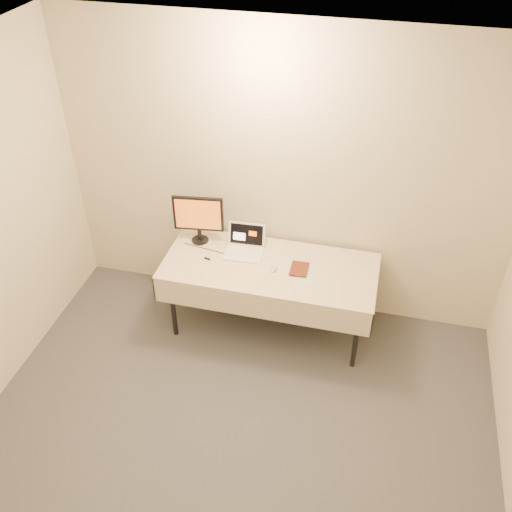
% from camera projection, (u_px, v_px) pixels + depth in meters
% --- Properties ---
extents(back_wall, '(4.00, 0.10, 2.70)m').
position_uv_depth(back_wall, '(282.00, 178.00, 4.93)').
color(back_wall, beige).
rests_on(back_wall, ground).
extents(table, '(1.86, 0.81, 0.74)m').
position_uv_depth(table, '(270.00, 271.00, 4.98)').
color(table, black).
rests_on(table, ground).
extents(laptop, '(0.35, 0.31, 0.23)m').
position_uv_depth(laptop, '(245.00, 246.00, 5.08)').
color(laptop, white).
rests_on(laptop, table).
extents(monitor, '(0.45, 0.18, 0.47)m').
position_uv_depth(monitor, '(198.00, 216.00, 5.07)').
color(monitor, black).
rests_on(monitor, table).
extents(book, '(0.15, 0.02, 0.20)m').
position_uv_depth(book, '(291.00, 259.00, 4.85)').
color(book, maroon).
rests_on(book, table).
extents(alarm_clock, '(0.13, 0.07, 0.05)m').
position_uv_depth(alarm_clock, '(242.00, 241.00, 5.20)').
color(alarm_clock, black).
rests_on(alarm_clock, table).
extents(clicker, '(0.06, 0.10, 0.02)m').
position_uv_depth(clicker, '(274.00, 269.00, 4.89)').
color(clicker, silver).
rests_on(clicker, table).
extents(paper_form, '(0.12, 0.26, 0.00)m').
position_uv_depth(paper_form, '(307.00, 275.00, 4.84)').
color(paper_form, beige).
rests_on(paper_form, table).
extents(usb_dongle, '(0.06, 0.03, 0.01)m').
position_uv_depth(usb_dongle, '(207.00, 259.00, 5.02)').
color(usb_dongle, black).
rests_on(usb_dongle, table).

